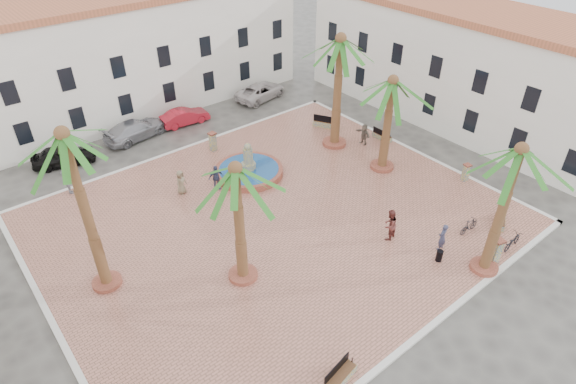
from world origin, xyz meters
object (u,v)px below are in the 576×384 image
Objects in this scene: palm_ne at (340,52)px; cyclist_b at (390,225)px; fountain at (249,170)px; pedestrian_east at (364,134)px; palm_nw at (67,152)px; cyclist_a at (442,237)px; pedestrian_fountain_a at (181,182)px; car_silver at (136,129)px; bench_ne at (326,123)px; palm_sw at (236,183)px; car_red at (185,117)px; bollard_n at (213,141)px; palm_s at (517,164)px; bollard_e at (466,172)px; lamppost_e at (390,108)px; car_black at (64,155)px; pedestrian_fountain_b at (216,178)px; pedestrian_north at (68,181)px; car_white at (261,91)px; bench_e at (382,136)px; palm_e at (392,93)px; lamppost_s at (499,217)px; bollard_se at (496,250)px; bench_se at (500,220)px; bicycle_b at (469,226)px; bicycle_a at (512,241)px; litter_bin at (439,256)px.

palm_ne reaches higher than cyclist_b.
fountain is 9.41m from pedestrian_east.
palm_nw reaches higher than cyclist_a.
car_silver is (0.99, 9.06, -0.24)m from pedestrian_fountain_a.
palm_sw is at bearing 93.08° from bench_ne.
car_red is at bearing 16.71° from bench_ne.
cyclist_b is (2.28, -10.51, 0.64)m from fountain.
bench_ne is 9.34m from bollard_n.
bollard_e is at bearing 40.86° from palm_s.
lamppost_e reaches higher than car_silver.
car_red is (0.63, 5.36, -0.24)m from bollard_n.
pedestrian_east reaches higher than car_black.
cyclist_a is at bearing -27.83° from palm_sw.
palm_sw is 3.98× the size of pedestrian_fountain_b.
car_white is (18.48, 4.39, -0.36)m from pedestrian_north.
bench_ne is at bearing 33.28° from palm_sw.
car_white is at bearing 12.51° from bench_e.
palm_e is 4.85m from lamppost_e.
lamppost_s is 5.67m from cyclist_b.
bollard_se is (0.27, -0.28, -2.22)m from lamppost_s.
lamppost_s reaches higher than pedestrian_north.
cyclist_b is at bearing 113.01° from palm_s.
fountain is at bearing -88.14° from bollard_n.
pedestrian_fountain_a is 0.33× the size of car_silver.
bollard_se is 2.78m from cyclist_a.
fountain is at bearing 78.28° from bench_e.
bench_se is at bearing -72.13° from pedestrian_fountain_a.
bicycle_b is 0.30× the size of car_white.
bench_ne is 11.80m from bollard_e.
bollard_e is at bearing 18.40° from pedestrian_east.
pedestrian_fountain_a is at bearing 121.19° from bollard_se.
bench_se is 1.34× the size of bollard_e.
bollard_n is at bearing 146.61° from palm_ne.
lamppost_e is 3.26× the size of bollard_e.
palm_e reaches higher than bench_e.
bicycle_a is 29.71m from car_black.
pedestrian_fountain_a is (-13.50, -0.98, 0.53)m from bench_ne.
bollard_n reaches higher than car_white.
bench_ne is 1.41× the size of bollard_n.
bollard_e is 0.71× the size of pedestrian_fountain_b.
lamppost_e reaches higher than bollard_n.
pedestrian_fountain_b is (1.99, -1.02, 0.05)m from pedestrian_fountain_a.
bicycle_a is 6.79m from cyclist_b.
palm_s reaches higher than pedestrian_north.
bicycle_b is at bearing 7.14° from litter_bin.
pedestrian_fountain_b is at bearing 175.77° from car_silver.
palm_nw reaches higher than litter_bin.
car_black is at bearing 98.96° from bench_se.
palm_sw is at bearing 146.06° from lamppost_s.
palm_nw is 19.68m from palm_s.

